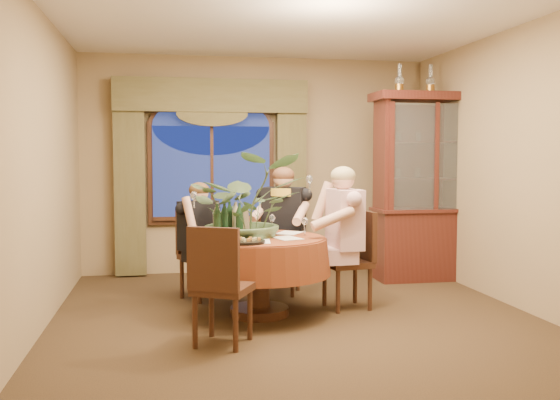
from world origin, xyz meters
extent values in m
plane|color=black|center=(0.00, 0.00, 0.00)|extent=(5.00, 5.00, 0.00)
plane|color=#8A7554|center=(0.00, 2.50, 1.40)|extent=(4.50, 0.00, 4.50)
plane|color=#8A7554|center=(2.25, 0.00, 1.40)|extent=(0.00, 5.00, 5.00)
plane|color=white|center=(0.00, 0.00, 2.80)|extent=(5.00, 5.00, 0.00)
cube|color=#4A4625|center=(-1.63, 2.38, 1.18)|extent=(0.38, 0.14, 2.32)
cube|color=#4A4625|center=(0.43, 2.38, 1.18)|extent=(0.38, 0.14, 2.32)
cylinder|color=maroon|center=(-0.32, 0.17, 0.38)|extent=(1.57, 1.57, 0.75)
cube|color=#39130E|center=(1.98, 1.54, 1.14)|extent=(1.41, 0.56, 2.28)
cube|color=black|center=(0.58, 0.29, 0.48)|extent=(0.47, 0.47, 0.96)
cube|color=black|center=(0.05, 1.09, 0.48)|extent=(0.55, 0.55, 0.96)
cube|color=black|center=(-0.80, 0.97, 0.48)|extent=(0.58, 0.58, 0.96)
cube|color=black|center=(-0.75, -0.68, 0.48)|extent=(0.56, 0.56, 0.96)
imported|color=#3F5736|center=(-0.43, 0.28, 1.42)|extent=(1.08, 1.20, 0.94)
imported|color=#49562C|center=(-0.27, 0.13, 0.77)|extent=(0.16, 0.16, 0.05)
cylinder|color=black|center=(-0.50, -0.22, 0.76)|extent=(0.34, 0.34, 0.02)
cylinder|color=tan|center=(-0.71, 0.26, 0.92)|extent=(0.07, 0.07, 0.33)
cylinder|color=black|center=(-0.59, 0.34, 0.92)|extent=(0.07, 0.07, 0.33)
cylinder|color=black|center=(-0.51, 0.13, 0.92)|extent=(0.07, 0.07, 0.33)
cylinder|color=black|center=(-0.73, 0.09, 0.92)|extent=(0.07, 0.07, 0.33)
cylinder|color=black|center=(-0.65, 0.18, 0.92)|extent=(0.07, 0.07, 0.33)
cylinder|color=tan|center=(-0.54, 0.25, 0.92)|extent=(0.07, 0.07, 0.33)
cube|color=white|center=(-0.09, 0.03, 0.75)|extent=(0.29, 0.35, 0.00)
cube|color=white|center=(0.01, 0.41, 0.75)|extent=(0.34, 0.37, 0.00)
cube|color=white|center=(-0.38, -0.15, 0.75)|extent=(0.25, 0.32, 0.00)
camera|label=1|loc=(-1.19, -5.62, 1.51)|focal=40.00mm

